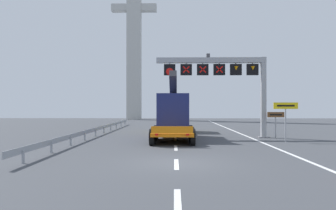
# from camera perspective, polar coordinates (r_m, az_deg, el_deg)

# --- Properties ---
(ground) EXTENTS (112.00, 112.00, 0.00)m
(ground) POSITION_cam_1_polar(r_m,az_deg,el_deg) (14.77, 1.46, -10.31)
(ground) COLOR #424449
(lane_markings) EXTENTS (0.20, 41.89, 0.01)m
(lane_markings) POSITION_cam_1_polar(r_m,az_deg,el_deg) (28.31, 1.35, -5.49)
(lane_markings) COLOR silver
(lane_markings) RESTS_ON ground
(edge_line_right) EXTENTS (0.20, 63.00, 0.01)m
(edge_line_right) POSITION_cam_1_polar(r_m,az_deg,el_deg) (27.40, 14.48, -5.66)
(edge_line_right) COLOR silver
(edge_line_right) RESTS_ON ground
(overhead_lane_gantry) EXTENTS (9.33, 0.90, 6.97)m
(overhead_lane_gantry) POSITION_cam_1_polar(r_m,az_deg,el_deg) (26.97, 10.23, 5.56)
(overhead_lane_gantry) COLOR #9EA0A5
(overhead_lane_gantry) RESTS_ON ground
(heavy_haul_truck_orange) EXTENTS (3.11, 14.08, 5.30)m
(heavy_haul_truck_orange) POSITION_cam_1_polar(r_m,az_deg,el_deg) (28.33, 1.04, -1.47)
(heavy_haul_truck_orange) COLOR orange
(heavy_haul_truck_orange) RESTS_ON ground
(exit_sign_yellow) EXTENTS (1.76, 0.15, 2.87)m
(exit_sign_yellow) POSITION_cam_1_polar(r_m,az_deg,el_deg) (24.65, 20.34, -1.12)
(exit_sign_yellow) COLOR #9EA0A5
(exit_sign_yellow) RESTS_ON ground
(tourist_info_sign_brown) EXTENTS (1.37, 0.15, 2.13)m
(tourist_info_sign_brown) POSITION_cam_1_polar(r_m,az_deg,el_deg) (27.30, 18.75, -2.31)
(tourist_info_sign_brown) COLOR #9EA0A5
(tourist_info_sign_brown) RESTS_ON ground
(guardrail_left) EXTENTS (0.13, 32.74, 0.76)m
(guardrail_left) POSITION_cam_1_polar(r_m,az_deg,el_deg) (29.79, -12.21, -4.16)
(guardrail_left) COLOR #999EA3
(guardrail_left) RESTS_ON ground
(bridge_pylon_distant) EXTENTS (9.00, 2.00, 36.02)m
(bridge_pylon_distant) POSITION_cam_1_polar(r_m,az_deg,el_deg) (65.82, -6.10, 13.62)
(bridge_pylon_distant) COLOR #B7B7B2
(bridge_pylon_distant) RESTS_ON ground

